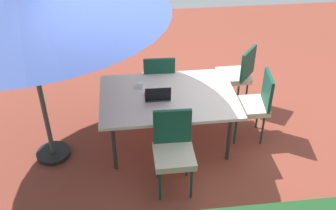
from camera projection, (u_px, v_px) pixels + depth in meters
ground_plane at (168, 141)px, 5.45m from camera, size 10.00×10.00×0.02m
dining_table at (168, 99)px, 5.04m from camera, size 1.74×1.21×0.75m
chair_north at (174, 148)px, 4.47m from camera, size 0.46×0.47×0.98m
chair_south at (159, 80)px, 5.72m from camera, size 0.46×0.47×0.98m
chair_southwest at (237, 73)px, 5.89m from camera, size 0.59×0.58×0.98m
chair_west at (254, 103)px, 5.24m from camera, size 0.49×0.48×0.98m
laptop at (158, 96)px, 4.92m from camera, size 0.33×0.25×0.21m
cup at (140, 85)px, 5.13m from camera, size 0.08×0.08×0.08m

